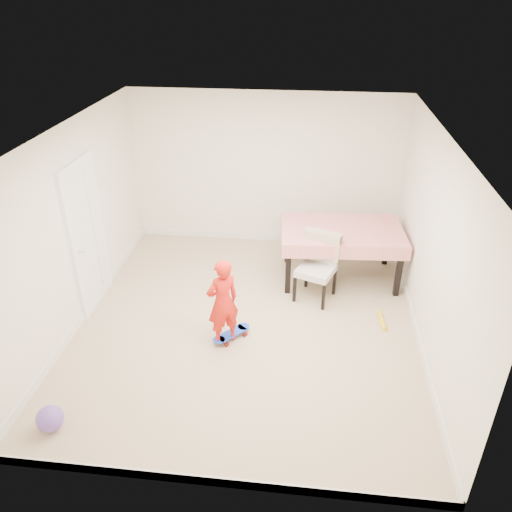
# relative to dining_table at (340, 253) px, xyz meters

# --- Properties ---
(ground) EXTENTS (5.00, 5.00, 0.00)m
(ground) POSITION_rel_dining_table_xyz_m (-1.27, -1.36, -0.43)
(ground) COLOR tan
(ground) RESTS_ON ground
(ceiling) EXTENTS (4.50, 5.00, 0.04)m
(ceiling) POSITION_rel_dining_table_xyz_m (-1.27, -1.36, 2.15)
(ceiling) COLOR silver
(ceiling) RESTS_ON wall_back
(wall_back) EXTENTS (4.50, 0.04, 2.60)m
(wall_back) POSITION_rel_dining_table_xyz_m (-1.27, 1.12, 0.87)
(wall_back) COLOR silver
(wall_back) RESTS_ON ground
(wall_front) EXTENTS (4.50, 0.04, 2.60)m
(wall_front) POSITION_rel_dining_table_xyz_m (-1.27, -3.84, 0.87)
(wall_front) COLOR silver
(wall_front) RESTS_ON ground
(wall_left) EXTENTS (0.04, 5.00, 2.60)m
(wall_left) POSITION_rel_dining_table_xyz_m (-3.50, -1.36, 0.87)
(wall_left) COLOR silver
(wall_left) RESTS_ON ground
(wall_right) EXTENTS (0.04, 5.00, 2.60)m
(wall_right) POSITION_rel_dining_table_xyz_m (0.96, -1.36, 0.87)
(wall_right) COLOR silver
(wall_right) RESTS_ON ground
(door) EXTENTS (0.11, 0.94, 2.11)m
(door) POSITION_rel_dining_table_xyz_m (-3.49, -1.06, 0.60)
(door) COLOR white
(door) RESTS_ON ground
(baseboard_back) EXTENTS (4.50, 0.02, 0.12)m
(baseboard_back) POSITION_rel_dining_table_xyz_m (-1.27, 1.13, -0.37)
(baseboard_back) COLOR white
(baseboard_back) RESTS_ON ground
(baseboard_front) EXTENTS (4.50, 0.02, 0.12)m
(baseboard_front) POSITION_rel_dining_table_xyz_m (-1.27, -3.85, -0.37)
(baseboard_front) COLOR white
(baseboard_front) RESTS_ON ground
(baseboard_left) EXTENTS (0.02, 5.00, 0.12)m
(baseboard_left) POSITION_rel_dining_table_xyz_m (-3.51, -1.36, -0.37)
(baseboard_left) COLOR white
(baseboard_left) RESTS_ON ground
(baseboard_right) EXTENTS (0.02, 5.00, 0.12)m
(baseboard_right) POSITION_rel_dining_table_xyz_m (0.97, -1.36, -0.37)
(baseboard_right) COLOR white
(baseboard_right) RESTS_ON ground
(dining_table) EXTENTS (1.87, 1.25, 0.85)m
(dining_table) POSITION_rel_dining_table_xyz_m (0.00, 0.00, 0.00)
(dining_table) COLOR red
(dining_table) RESTS_ON ground
(dining_chair) EXTENTS (0.73, 0.78, 1.00)m
(dining_chair) POSITION_rel_dining_table_xyz_m (-0.37, -0.62, 0.07)
(dining_chair) COLOR silver
(dining_chair) RESTS_ON ground
(skateboard) EXTENTS (0.53, 0.56, 0.09)m
(skateboard) POSITION_rel_dining_table_xyz_m (-1.43, -1.69, -0.38)
(skateboard) COLOR blue
(skateboard) RESTS_ON ground
(child) EXTENTS (0.51, 0.48, 1.18)m
(child) POSITION_rel_dining_table_xyz_m (-1.51, -1.78, 0.16)
(child) COLOR red
(child) RESTS_ON ground
(balloon) EXTENTS (0.28, 0.28, 0.28)m
(balloon) POSITION_rel_dining_table_xyz_m (-3.06, -3.38, -0.29)
(balloon) COLOR #714EBB
(balloon) RESTS_ON ground
(foam_toy) EXTENTS (0.10, 0.40, 0.06)m
(foam_toy) POSITION_rel_dining_table_xyz_m (0.56, -1.12, -0.40)
(foam_toy) COLOR yellow
(foam_toy) RESTS_ON ground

